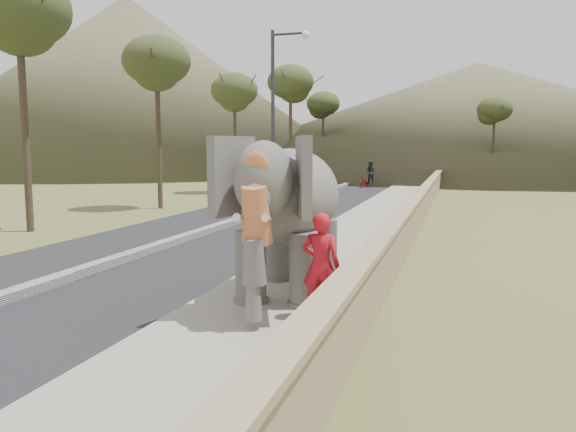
% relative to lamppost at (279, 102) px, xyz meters
% --- Properties ---
extents(ground, '(160.00, 160.00, 0.00)m').
position_rel_lamppost_xyz_m(ground, '(4.69, -14.51, -4.87)').
color(ground, olive).
rests_on(ground, ground).
extents(road, '(7.00, 120.00, 0.03)m').
position_rel_lamppost_xyz_m(road, '(-0.31, -4.51, -4.86)').
color(road, black).
rests_on(road, ground).
extents(median, '(0.35, 120.00, 0.22)m').
position_rel_lamppost_xyz_m(median, '(-0.31, -4.51, -4.76)').
color(median, black).
rests_on(median, ground).
extents(walkway, '(3.00, 120.00, 0.15)m').
position_rel_lamppost_xyz_m(walkway, '(4.69, -4.51, -4.80)').
color(walkway, '#9E9687').
rests_on(walkway, ground).
extents(parapet, '(0.30, 120.00, 1.10)m').
position_rel_lamppost_xyz_m(parapet, '(6.34, -4.51, -4.32)').
color(parapet, tan).
rests_on(parapet, ground).
extents(lamppost, '(1.76, 0.36, 8.00)m').
position_rel_lamppost_xyz_m(lamppost, '(0.00, 0.00, 0.00)').
color(lamppost, '#313036').
rests_on(lamppost, ground).
extents(signboard, '(0.60, 0.08, 2.40)m').
position_rel_lamppost_xyz_m(signboard, '(0.19, -0.23, -3.23)').
color(signboard, '#2D2D33').
rests_on(signboard, ground).
extents(hill_left, '(60.00, 60.00, 22.00)m').
position_rel_lamppost_xyz_m(hill_left, '(-33.31, 40.49, 6.13)').
color(hill_left, brown).
rests_on(hill_left, ground).
extents(hill_far, '(80.00, 80.00, 14.00)m').
position_rel_lamppost_xyz_m(hill_far, '(9.69, 55.49, 2.13)').
color(hill_far, brown).
rests_on(hill_far, ground).
extents(elephant_and_man, '(2.36, 4.07, 2.87)m').
position_rel_lamppost_xyz_m(elephant_and_man, '(4.71, -14.06, -3.30)').
color(elephant_and_man, slate).
rests_on(elephant_and_man, ground).
extents(motorcyclist, '(1.39, 1.71, 1.93)m').
position_rel_lamppost_xyz_m(motorcyclist, '(1.51, 16.18, -4.10)').
color(motorcyclist, maroon).
rests_on(motorcyclist, ground).
extents(trees, '(48.54, 42.96, 9.69)m').
position_rel_lamppost_xyz_m(trees, '(4.31, 13.60, -0.75)').
color(trees, '#473828').
rests_on(trees, ground).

